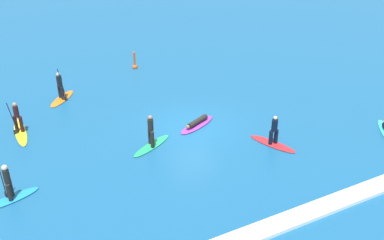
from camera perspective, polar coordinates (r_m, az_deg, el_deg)
ground_plane at (r=25.65m, az=-0.00°, el=-0.97°), size 120.00×120.00×0.00m
surfer_on_yellow_board at (r=26.70m, az=-20.67°, el=-0.59°), size 0.77×3.25×2.00m
surfer_on_red_board at (r=24.32m, az=10.05°, el=-2.09°), size 1.67×2.69×1.71m
surfer_on_blue_board at (r=21.77m, az=-21.64°, el=-8.12°), size 2.52×1.16×2.14m
surfer_on_green_board at (r=23.86m, az=-5.08°, el=-2.28°), size 2.62×1.67×1.85m
surfer_on_orange_board at (r=29.60m, az=-15.92°, el=3.40°), size 2.17×2.24×2.16m
surfer_on_purple_board at (r=25.79m, az=0.62°, el=-0.43°), size 2.71×1.71×0.41m
marker_buoy at (r=33.26m, az=-7.11°, el=6.83°), size 0.38×0.38×1.31m
wave_crest at (r=19.78m, az=11.70°, el=-12.18°), size 15.39×0.90×0.18m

